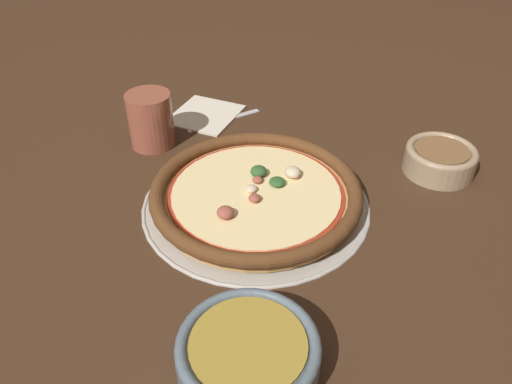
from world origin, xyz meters
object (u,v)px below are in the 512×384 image
object	(u,v)px
drinking_cup	(151,120)
napkin	(205,114)
bowl_far	(440,158)
fork	(219,121)
pizza	(256,193)
bowl_near	(248,354)
pizza_tray	(256,203)

from	to	relation	value
drinking_cup	napkin	distance (m)	0.15
drinking_cup	napkin	bearing A→B (deg)	-123.56
bowl_far	fork	xyz separation A→B (m)	(0.40, -0.13, -0.02)
pizza	napkin	size ratio (longest dim) A/B	2.00
pizza	bowl_near	size ratio (longest dim) A/B	2.11
pizza_tray	bowl_near	distance (m)	0.30
bowl_far	drinking_cup	bearing A→B (deg)	-4.57
pizza_tray	fork	bearing A→B (deg)	-68.60
pizza_tray	bowl_far	xyz separation A→B (m)	(-0.30, -0.12, 0.02)
drinking_cup	bowl_far	bearing A→B (deg)	175.43
napkin	fork	size ratio (longest dim) A/B	1.17
fork	drinking_cup	bearing A→B (deg)	5.28
pizza	bowl_far	bearing A→B (deg)	-158.24
pizza_tray	bowl_far	bearing A→B (deg)	-158.22
bowl_near	bowl_far	size ratio (longest dim) A/B	1.32
bowl_near	drinking_cup	bearing A→B (deg)	-63.48
bowl_far	drinking_cup	world-z (taller)	drinking_cup
bowl_near	napkin	xyz separation A→B (m)	(0.15, -0.57, -0.02)
bowl_near	drinking_cup	xyz separation A→B (m)	(0.23, -0.46, 0.02)
pizza	fork	world-z (taller)	pizza
napkin	fork	distance (m)	0.04
pizza_tray	drinking_cup	bearing A→B (deg)	-37.93
drinking_cup	pizza_tray	bearing A→B (deg)	142.07
pizza_tray	pizza	world-z (taller)	pizza
pizza	drinking_cup	world-z (taller)	drinking_cup
fork	pizza_tray	bearing A→B (deg)	75.62
bowl_near	napkin	distance (m)	0.59
bowl_far	napkin	distance (m)	0.46
pizza_tray	bowl_near	xyz separation A→B (m)	(-0.02, 0.29, 0.03)
pizza_tray	bowl_far	distance (m)	0.33
pizza_tray	fork	world-z (taller)	pizza_tray
pizza	bowl_near	distance (m)	0.30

